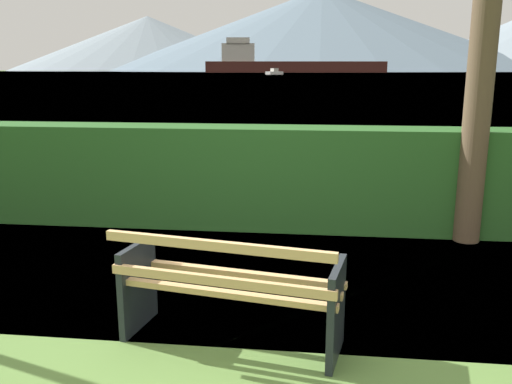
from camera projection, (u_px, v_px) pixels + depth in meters
The scene contains 7 objects.
ground_plane at pixel (233, 340), 3.97m from camera, with size 1400.00×1400.00×0.00m, color #567A38.
water_surface at pixel (320, 73), 303.86m from camera, with size 620.00×620.00×0.00m, color #7A99A8.
park_bench at pixel (229, 290), 3.82m from camera, with size 1.68×0.85×0.87m.
hedge_row at pixel (270, 177), 6.73m from camera, with size 12.67×0.66×1.27m, color #285B23.
cargo_ship_large at pixel (282, 63), 299.18m from camera, with size 100.80×25.53×18.70m.
fishing_boat_near at pixel (274, 72), 188.50m from camera, with size 6.06×6.66×2.24m.
distant_hills at pixel (387, 31), 522.95m from camera, with size 768.12×416.01×81.88m.
Camera 1 is at (0.60, -3.58, 1.96)m, focal length 37.55 mm.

